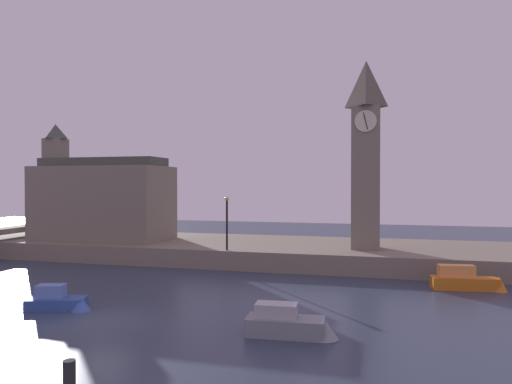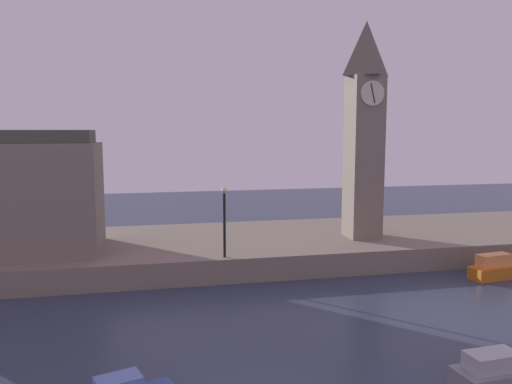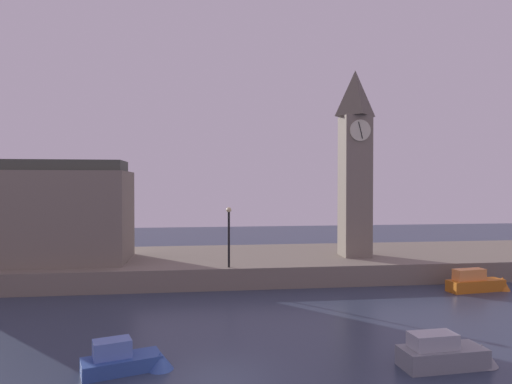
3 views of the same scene
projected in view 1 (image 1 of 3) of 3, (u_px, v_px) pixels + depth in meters
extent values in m
plane|color=#2D384C|center=(104.00, 321.00, 22.55)|extent=(120.00, 120.00, 0.00)
cube|color=slate|center=(232.00, 250.00, 41.86)|extent=(70.00, 12.00, 1.50)
cube|color=slate|center=(366.00, 178.00, 37.10)|extent=(2.19, 2.19, 11.22)
cylinder|color=beige|center=(366.00, 121.00, 35.91)|extent=(1.66, 0.12, 1.66)
cube|color=black|center=(366.00, 121.00, 35.85)|extent=(0.38, 0.04, 1.30)
pyramid|color=#554E43|center=(366.00, 84.00, 36.98)|extent=(2.40, 2.40, 3.69)
cube|color=slate|center=(103.00, 203.00, 43.47)|extent=(12.10, 6.14, 6.75)
cube|color=slate|center=(56.00, 188.00, 44.78)|extent=(1.75, 1.75, 9.47)
pyramid|color=#474C42|center=(55.00, 132.00, 44.70)|extent=(1.92, 1.92, 1.40)
cube|color=#42473D|center=(103.00, 162.00, 43.41)|extent=(11.49, 3.68, 0.80)
cylinder|color=black|center=(227.00, 225.00, 36.29)|extent=(0.16, 0.16, 3.83)
sphere|color=#F2E099|center=(227.00, 198.00, 36.25)|extent=(0.36, 0.36, 0.36)
cube|color=#2D4C93|center=(57.00, 303.00, 24.81)|extent=(3.22, 2.11, 0.57)
cube|color=#5B7AC1|center=(51.00, 291.00, 24.89)|extent=(1.61, 1.26, 0.68)
cone|color=#2D4C93|center=(81.00, 305.00, 24.42)|extent=(1.41, 1.41, 0.75)
cube|color=gray|center=(285.00, 327.00, 20.37)|extent=(3.47, 1.59, 0.79)
cube|color=#A8ADB2|center=(276.00, 310.00, 20.46)|extent=(1.87, 1.08, 0.60)
cone|color=gray|center=(324.00, 329.00, 19.93)|extent=(1.31, 1.31, 0.85)
cube|color=orange|center=(464.00, 283.00, 29.31)|extent=(4.10, 1.67, 0.77)
cube|color=#FF9947|center=(456.00, 271.00, 29.42)|extent=(2.25, 1.09, 0.75)
cone|color=orange|center=(499.00, 284.00, 28.80)|extent=(1.17, 1.17, 1.00)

